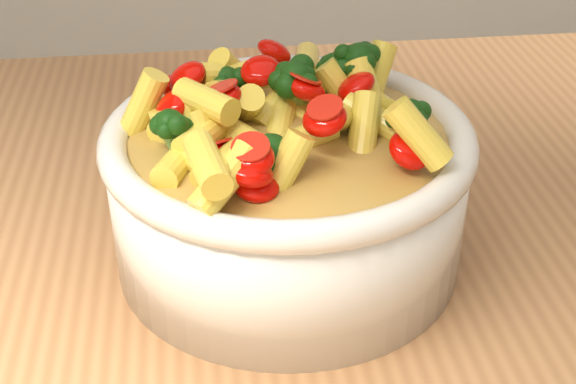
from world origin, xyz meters
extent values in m
cube|color=#B57D4D|center=(0.00, 0.00, 0.88)|extent=(1.20, 0.80, 0.04)
cylinder|color=silver|center=(-0.09, 0.03, 0.94)|extent=(0.23, 0.23, 0.09)
ellipsoid|color=silver|center=(-0.09, 0.03, 0.92)|extent=(0.21, 0.21, 0.03)
torus|color=silver|center=(-0.09, 0.03, 0.99)|extent=(0.23, 0.23, 0.02)
ellipsoid|color=gold|center=(-0.09, 0.03, 0.99)|extent=(0.20, 0.20, 0.02)
camera|label=1|loc=(-0.14, -0.40, 1.22)|focal=50.00mm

